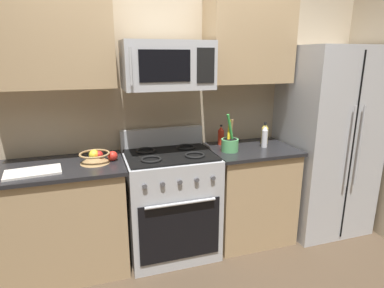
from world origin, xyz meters
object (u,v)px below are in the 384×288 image
Objects in this scene: bottle_hot_sauce at (221,136)px; refrigerator at (325,141)px; bottle_oil at (265,134)px; cutting_board at (33,172)px; range_oven at (171,202)px; apple_loose at (113,156)px; microwave at (167,65)px; utensil_crock at (230,144)px; bottle_vinegar at (265,137)px; fruit_basket at (95,157)px.

refrigerator is at bearing -11.45° from bottle_hot_sauce.
cutting_board is at bearing -174.00° from bottle_oil.
range_oven is 0.67m from apple_loose.
microwave is 8.84× the size of apple_loose.
range_oven is at bearing 175.95° from utensil_crock.
bottle_vinegar reaches higher than bottle_hot_sauce.
bottle_oil is at bearing 3.81° from apple_loose.
microwave is 0.87m from utensil_crock.
bottle_oil is (0.43, 0.14, 0.03)m from utensil_crock.
refrigerator reaches higher than bottle_vinegar.
range_oven is 0.78m from bottle_hot_sauce.
apple_loose is 0.38× the size of bottle_oil.
refrigerator reaches higher than bottle_hot_sauce.
apple_loose is 1.37m from bottle_vinegar.
fruit_basket is 1.18m from bottle_hot_sauce.
bottle_vinegar is at bearing -0.18° from fruit_basket.
bottle_hot_sauce is at bearing 167.48° from bottle_oil.
range_oven is at bearing -89.92° from microwave.
utensil_crock is at bearing -4.05° from range_oven.
bottle_vinegar reaches higher than cutting_board.
refrigerator is 1.05m from utensil_crock.
apple_loose is at bearing 6.43° from fruit_basket.
utensil_crock is (-1.05, -0.02, 0.07)m from refrigerator.
bottle_hot_sauce is (0.55, 0.17, -0.66)m from microwave.
bottle_hot_sauce is at bearing 87.16° from utensil_crock.
refrigerator is at bearing 2.04° from cutting_board.
bottle_hot_sauce reaches higher than range_oven.
microwave is at bearing 2.68° from apple_loose.
cutting_board is 1.63m from bottle_hot_sauce.
bottle_vinegar reaches higher than fruit_basket.
utensil_crock is at bearing -92.84° from bottle_hot_sauce.
bottle_hot_sauce reaches higher than fruit_basket.
refrigerator is at bearing -0.62° from range_oven.
bottle_oil is at bearing 4.03° from fruit_basket.
bottle_hot_sauce is (0.01, 0.23, 0.02)m from utensil_crock.
fruit_basket is 0.62× the size of cutting_board.
microwave is 0.88m from bottle_hot_sauce.
fruit_basket is 1.25× the size of bottle_hot_sauce.
range_oven is 5.72× the size of bottle_hot_sauce.
bottle_hot_sauce is at bearing 19.26° from range_oven.
utensil_crock is at bearing -162.05° from bottle_oil.
apple_loose reaches higher than cutting_board.
apple_loose is (-0.47, 0.00, 0.48)m from range_oven.
bottle_vinegar is at bearing 3.61° from utensil_crock.
range_oven is 4.97× the size of bottle_vinegar.
utensil_crock is 0.36m from bottle_vinegar.
bottle_vinegar is (0.90, -0.02, 0.54)m from range_oven.
refrigerator is 8.70× the size of bottle_oil.
range_oven is 1.18m from microwave.
refrigerator reaches higher than bottle_oil.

